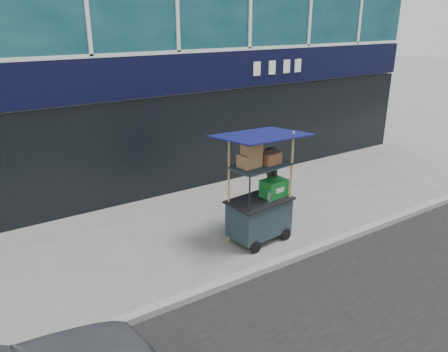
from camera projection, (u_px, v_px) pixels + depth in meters
ground at (283, 256)px, 8.04m from camera, size 80.00×80.00×0.00m
curb at (291, 258)px, 7.87m from camera, size 80.00×0.18×0.12m
vendor_cart at (260, 203)px, 8.40m from camera, size 1.75×1.31×2.22m
vendor_man at (272, 188)px, 8.86m from camera, size 0.59×0.74×1.76m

